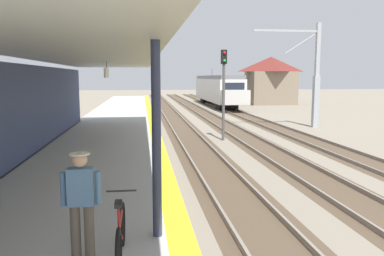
% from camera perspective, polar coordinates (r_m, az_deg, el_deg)
% --- Properties ---
extents(station_platform, '(5.00, 80.00, 0.91)m').
position_cam_1_polar(station_platform, '(17.99, -12.50, -2.91)').
color(station_platform, '#A8A8A3').
rests_on(station_platform, ground).
extents(station_building_with_canopy, '(4.85, 24.00, 4.43)m').
position_cam_1_polar(station_building_with_canopy, '(13.53, -22.07, 2.75)').
color(station_building_with_canopy, '#4C4C4C').
rests_on(station_building_with_canopy, ground).
extents(track_pair_nearest_platform, '(2.34, 120.00, 0.16)m').
position_cam_1_polar(track_pair_nearest_platform, '(22.10, -0.12, -1.85)').
color(track_pair_nearest_platform, '#4C3D2D').
rests_on(track_pair_nearest_platform, ground).
extents(track_pair_middle, '(2.34, 120.00, 0.16)m').
position_cam_1_polar(track_pair_middle, '(22.78, 8.40, -1.65)').
color(track_pair_middle, '#4C3D2D').
rests_on(track_pair_middle, ground).
extents(track_pair_far_side, '(2.34, 120.00, 0.16)m').
position_cam_1_polar(track_pair_far_side, '(23.93, 16.26, -1.43)').
color(track_pair_far_side, '#4C3D2D').
rests_on(track_pair_far_side, ground).
extents(approaching_train, '(2.93, 19.60, 4.76)m').
position_cam_1_polar(approaching_train, '(49.14, 3.82, 5.81)').
color(approaching_train, silver).
rests_on(approaching_train, ground).
extents(commuter_person, '(0.59, 0.30, 1.67)m').
position_cam_1_polar(commuter_person, '(6.02, -16.10, -10.36)').
color(commuter_person, brown).
rests_on(commuter_person, station_platform).
extents(bicycle_beside_commuter, '(0.48, 1.82, 1.04)m').
position_cam_1_polar(bicycle_beside_commuter, '(6.09, -10.53, -15.46)').
color(bicycle_beside_commuter, black).
rests_on(bicycle_beside_commuter, station_platform).
extents(rail_signal_post, '(0.32, 0.34, 5.20)m').
position_cam_1_polar(rail_signal_post, '(22.18, 4.72, 6.32)').
color(rail_signal_post, '#4C4C4C').
rests_on(rail_signal_post, ground).
extents(catenary_pylon_far_side, '(5.00, 0.40, 7.50)m').
position_cam_1_polar(catenary_pylon_far_side, '(29.30, 17.47, 7.10)').
color(catenary_pylon_far_side, '#9EA3A8').
rests_on(catenary_pylon_far_side, ground).
extents(distant_trackside_house, '(6.60, 5.28, 6.40)m').
position_cam_1_polar(distant_trackside_house, '(53.49, 11.59, 7.06)').
color(distant_trackside_house, '#7F705B').
rests_on(distant_trackside_house, ground).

